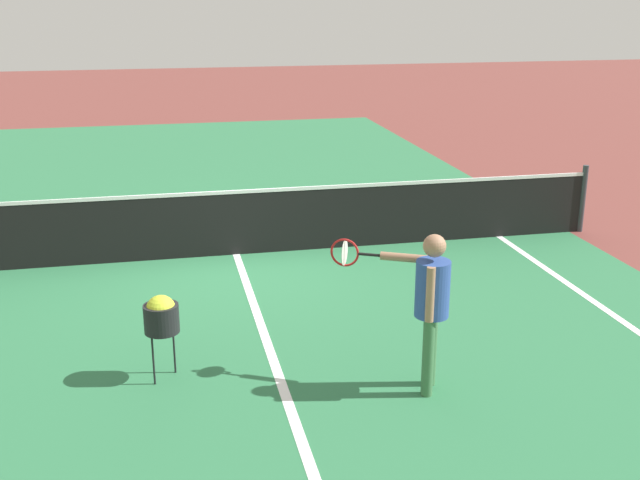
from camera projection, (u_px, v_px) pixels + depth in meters
The scene contains 6 objects.
ground_plane at pixel (236, 254), 11.25m from camera, with size 60.00×60.00×0.00m, color brown.
court_surface_inbounds at pixel (236, 254), 11.25m from camera, with size 10.62×24.40×0.00m, color #2D7247.
line_center_service at pixel (269, 348), 8.27m from camera, with size 0.10×6.40×0.01m, color white.
net at pixel (235, 222), 11.10m from camera, with size 11.07×0.09×1.07m.
player_near at pixel (429, 296), 7.13m from camera, with size 0.99×0.85×1.56m.
ball_hopper at pixel (161, 315), 7.42m from camera, with size 0.34×0.34×0.87m.
Camera 1 is at (-1.05, -10.67, 3.62)m, focal length 43.44 mm.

